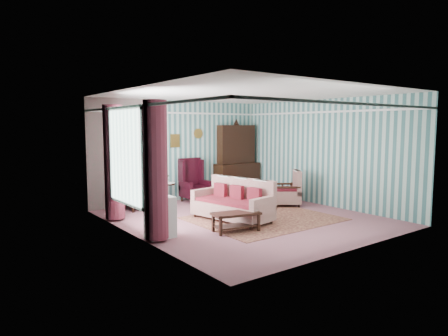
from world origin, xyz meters
TOP-DOWN VIEW (x-y plane):
  - floor at (0.00, 0.00)m, footprint 6.00×6.00m
  - room_shell at (-0.62, 0.18)m, footprint 5.53×6.02m
  - bookcase at (-1.35, 2.84)m, footprint 0.80×0.28m
  - dresser_hutch at (1.90, 2.72)m, footprint 1.50×0.56m
  - wingback_left at (-1.60, 2.45)m, footprint 0.76×0.80m
  - wingback_right at (0.15, 2.45)m, footprint 0.76×0.80m
  - seated_woman at (-1.60, 2.45)m, footprint 0.44×0.40m
  - round_side_table at (-0.70, 2.60)m, footprint 0.50×0.50m
  - nest_table at (2.47, 0.90)m, footprint 0.45×0.38m
  - plant_stand at (-2.40, -0.30)m, footprint 0.55×0.35m
  - rug at (0.30, -0.30)m, footprint 3.20×2.60m
  - sofa at (-0.40, 0.01)m, footprint 1.37×2.10m
  - floral_armchair at (1.86, 0.52)m, footprint 1.07×1.09m
  - coffee_table at (-0.93, -0.81)m, footprint 1.06×0.65m
  - potted_plant_a at (-2.47, -0.41)m, footprint 0.49×0.45m
  - potted_plant_b at (-2.36, -0.17)m, footprint 0.27×0.24m
  - potted_plant_c at (-2.44, -0.20)m, footprint 0.25×0.25m

SIDE VIEW (x-z plane):
  - floor at x=0.00m, z-range 0.00..0.00m
  - rug at x=0.30m, z-range 0.00..0.01m
  - coffee_table at x=-0.93m, z-range 0.00..0.40m
  - nest_table at x=2.47m, z-range 0.00..0.54m
  - round_side_table at x=-0.70m, z-range 0.00..0.60m
  - plant_stand at x=-2.40m, z-range 0.00..0.80m
  - floral_armchair at x=1.86m, z-range 0.00..1.05m
  - sofa at x=-0.40m, z-range 0.00..1.07m
  - seated_woman at x=-1.60m, z-range 0.00..1.18m
  - wingback_left at x=-1.60m, z-range 0.00..1.25m
  - wingback_right at x=0.15m, z-range 0.00..1.25m
  - potted_plant_c at x=-2.44m, z-range 0.80..1.17m
  - potted_plant_b at x=-2.36m, z-range 0.80..1.23m
  - potted_plant_a at x=-2.47m, z-range 0.80..1.26m
  - bookcase at x=-1.35m, z-range 0.00..2.24m
  - dresser_hutch at x=1.90m, z-range 0.00..2.36m
  - room_shell at x=-0.62m, z-range 0.55..3.46m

